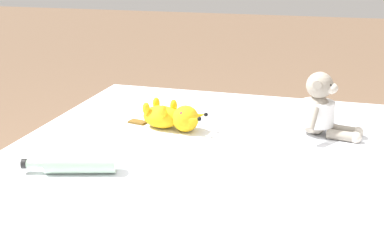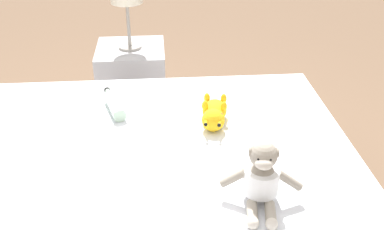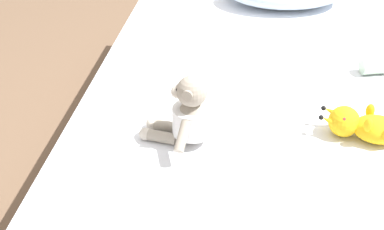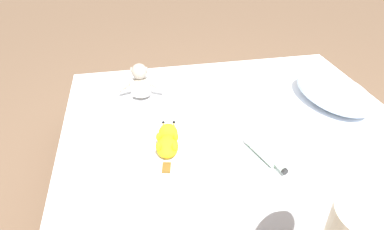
% 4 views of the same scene
% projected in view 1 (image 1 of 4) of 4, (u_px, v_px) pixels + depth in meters
% --- Properties ---
extents(plush_monkey, '(0.24, 0.29, 0.24)m').
position_uv_depth(plush_monkey, '(321.00, 109.00, 1.76)').
color(plush_monkey, '#9E9384').
rests_on(plush_monkey, bed).
extents(plush_yellow_creature, '(0.33, 0.14, 0.10)m').
position_uv_depth(plush_yellow_creature, '(172.00, 117.00, 1.83)').
color(plush_yellow_creature, yellow).
rests_on(plush_yellow_creature, bed).
extents(glass_bottle, '(0.29, 0.12, 0.06)m').
position_uv_depth(glass_bottle, '(78.00, 163.00, 1.46)').
color(glass_bottle, '#B2D1B7').
rests_on(glass_bottle, bed).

